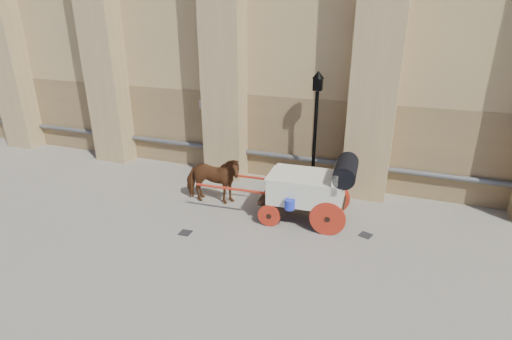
% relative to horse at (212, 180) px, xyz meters
% --- Properties ---
extents(ground, '(90.00, 90.00, 0.00)m').
position_rel_horse_xyz_m(ground, '(0.43, -1.30, -0.79)').
color(ground, gray).
rests_on(ground, ground).
extents(horse, '(1.99, 1.13, 1.59)m').
position_rel_horse_xyz_m(horse, '(0.00, 0.00, 0.00)').
color(horse, brown).
rests_on(horse, ground).
extents(carriage, '(4.64, 1.71, 2.00)m').
position_rel_horse_xyz_m(carriage, '(3.19, -0.05, 0.28)').
color(carriage, black).
rests_on(carriage, ground).
extents(street_lamp, '(0.38, 0.38, 4.02)m').
position_rel_horse_xyz_m(street_lamp, '(2.75, 2.01, 1.36)').
color(street_lamp, black).
rests_on(street_lamp, ground).
extents(drain_grate_near, '(0.34, 0.34, 0.01)m').
position_rel_horse_xyz_m(drain_grate_near, '(0.10, -1.97, -0.79)').
color(drain_grate_near, black).
rests_on(drain_grate_near, ground).
extents(drain_grate_far, '(0.41, 0.41, 0.01)m').
position_rel_horse_xyz_m(drain_grate_far, '(4.81, -0.35, -0.79)').
color(drain_grate_far, black).
rests_on(drain_grate_far, ground).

